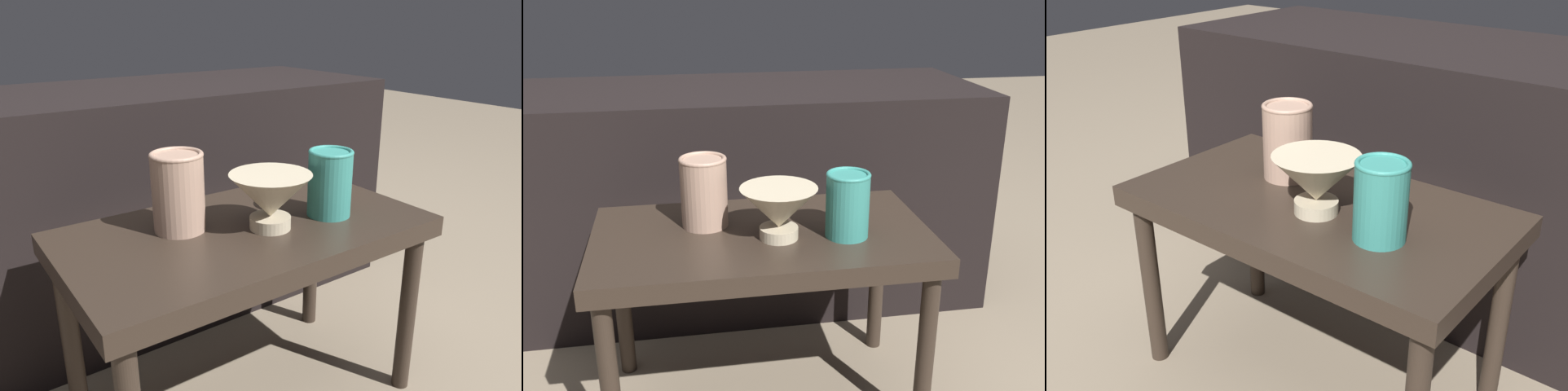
{
  "view_description": "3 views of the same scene",
  "coord_description": "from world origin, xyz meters",
  "views": [
    {
      "loc": [
        -0.49,
        -0.74,
        0.79
      ],
      "look_at": [
        0.01,
        -0.04,
        0.48
      ],
      "focal_mm": 35.0,
      "sensor_mm": 36.0,
      "label": 1
    },
    {
      "loc": [
        -0.15,
        -1.13,
        0.91
      ],
      "look_at": [
        0.04,
        -0.02,
        0.49
      ],
      "focal_mm": 42.0,
      "sensor_mm": 36.0,
      "label": 2
    },
    {
      "loc": [
        0.61,
        -0.79,
        0.89
      ],
      "look_at": [
        0.03,
        -0.06,
        0.45
      ],
      "focal_mm": 42.0,
      "sensor_mm": 36.0,
      "label": 3
    }
  ],
  "objects": [
    {
      "name": "couch_backdrop",
      "position": [
        0.0,
        0.53,
        0.31
      ],
      "size": [
        1.36,
        0.5,
        0.61
      ],
      "color": "black",
      "rests_on": "ground_plane"
    },
    {
      "name": "vase_textured_left",
      "position": [
        -0.11,
        0.05,
        0.49
      ],
      "size": [
        0.1,
        0.1,
        0.15
      ],
      "color": "tan",
      "rests_on": "table"
    },
    {
      "name": "table",
      "position": [
        0.0,
        0.0,
        0.36
      ],
      "size": [
        0.69,
        0.39,
        0.41
      ],
      "color": "#2D231C",
      "rests_on": "ground_plane"
    },
    {
      "name": "bowl",
      "position": [
        0.03,
        -0.04,
        0.47
      ],
      "size": [
        0.15,
        0.15,
        0.11
      ],
      "color": "#C1B293",
      "rests_on": "table"
    },
    {
      "name": "vase_colorful_right",
      "position": [
        0.17,
        -0.05,
        0.48
      ],
      "size": [
        0.09,
        0.09,
        0.13
      ],
      "color": "teal",
      "rests_on": "table"
    }
  ]
}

